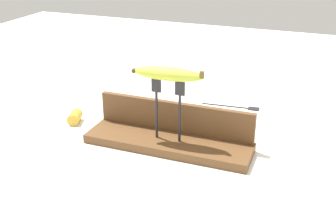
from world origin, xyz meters
TOP-DOWN VIEW (x-y plane):
  - ground_plane at (0.00, 0.00)m, footprint 3.00×3.00m
  - wooden_board at (0.00, 0.00)m, footprint 0.45×0.13m
  - board_backstop at (0.00, 0.05)m, footprint 0.45×0.02m
  - fork_stand_center at (-0.00, -0.00)m, footprint 0.09×0.01m
  - banana_raised_center at (-0.00, -0.00)m, footprint 0.19×0.05m
  - fork_fallen_near at (0.12, 0.34)m, footprint 0.19×0.03m
  - banana_chunk_near at (-0.32, 0.04)m, footprint 0.05×0.06m

SIDE VIEW (x-z plane):
  - ground_plane at x=0.00m, z-range 0.00..0.00m
  - fork_fallen_near at x=0.12m, z-range 0.00..0.01m
  - wooden_board at x=0.00m, z-range 0.00..0.02m
  - banana_chunk_near at x=-0.32m, z-range 0.00..0.04m
  - board_backstop at x=0.00m, z-range 0.02..0.11m
  - fork_stand_center at x=0.00m, z-range 0.04..0.21m
  - banana_raised_center at x=0.00m, z-range 0.19..0.23m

